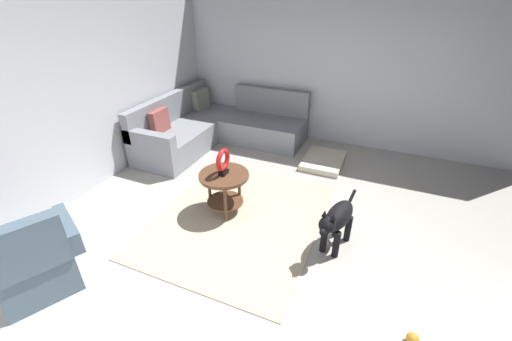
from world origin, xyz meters
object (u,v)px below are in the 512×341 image
(dog_toy_ball, at_px, (413,339))
(dog_bed_mat, at_px, (324,161))
(torus_sculpture, at_px, (223,161))
(sectional_couch, at_px, (216,128))
(armchair, at_px, (33,263))
(side_table, at_px, (224,183))
(dog, at_px, (337,220))

(dog_toy_ball, bearing_deg, dog_bed_mat, 26.24)
(torus_sculpture, height_order, dog_toy_ball, torus_sculpture)
(sectional_couch, bearing_deg, dog_toy_ball, -129.70)
(armchair, height_order, torus_sculpture, armchair)
(torus_sculpture, bearing_deg, side_table, 0.00)
(side_table, relative_size, torus_sculpture, 1.84)
(side_table, xyz_separation_m, dog_bed_mat, (1.74, -0.85, -0.37))
(dog_toy_ball, bearing_deg, sectional_couch, 50.30)
(armchair, xyz_separation_m, dog, (1.63, -2.39, 0.05))
(dog_bed_mat, xyz_separation_m, dog_toy_ball, (-2.72, -1.34, 0.01))
(armchair, distance_m, dog, 2.89)
(sectional_couch, height_order, dog_bed_mat, sectional_couch)
(armchair, bearing_deg, dog_bed_mat, -0.84)
(sectional_couch, bearing_deg, torus_sculpture, -147.90)
(sectional_couch, distance_m, dog_toy_ball, 4.27)
(armchair, bearing_deg, sectional_couch, 28.53)
(sectional_couch, bearing_deg, dog, -127.09)
(dog, bearing_deg, side_table, 7.51)
(torus_sculpture, xyz_separation_m, dog_toy_ball, (-0.98, -2.19, -0.66))
(armchair, bearing_deg, dog, -28.67)
(side_table, height_order, dog_bed_mat, side_table)
(dog, bearing_deg, sectional_couch, -24.25)
(dog_bed_mat, bearing_deg, dog, -163.96)
(dog, distance_m, dog_toy_ball, 1.22)
(side_table, distance_m, dog_bed_mat, 1.97)
(sectional_couch, xyz_separation_m, side_table, (-1.75, -1.09, 0.13))
(side_table, xyz_separation_m, torus_sculpture, (-0.00, 0.00, 0.29))
(sectional_couch, bearing_deg, side_table, -147.90)
(side_table, relative_size, dog_bed_mat, 0.75)
(sectional_couch, distance_m, dog, 3.11)
(side_table, xyz_separation_m, dog_toy_ball, (-0.98, -2.19, -0.37))
(torus_sculpture, bearing_deg, armchair, 150.29)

